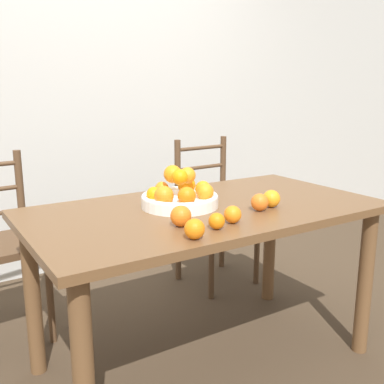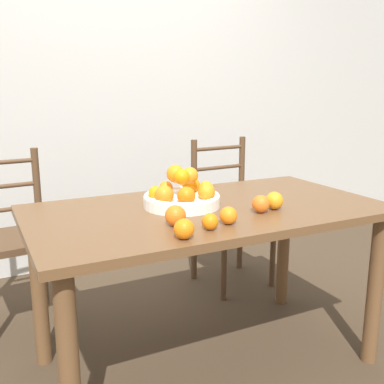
# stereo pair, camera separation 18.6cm
# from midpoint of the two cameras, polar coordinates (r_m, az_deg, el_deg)

# --- Properties ---
(ground_plane) EXTENTS (12.00, 12.00, 0.00)m
(ground_plane) POSITION_cam_midpoint_polar(r_m,az_deg,el_deg) (2.28, 4.40, -20.64)
(ground_plane) COLOR #423323
(wall_back) EXTENTS (8.00, 0.06, 2.60)m
(wall_back) POSITION_cam_midpoint_polar(r_m,az_deg,el_deg) (3.27, -9.04, 13.49)
(wall_back) COLOR beige
(wall_back) RESTS_ON ground_plane
(dining_table) EXTENTS (1.54, 0.83, 0.76)m
(dining_table) POSITION_cam_midpoint_polar(r_m,az_deg,el_deg) (2.00, 4.72, -4.94)
(dining_table) COLOR brown
(dining_table) RESTS_ON ground_plane
(fruit_bowl) EXTENTS (0.34, 0.34, 0.18)m
(fruit_bowl) POSITION_cam_midpoint_polar(r_m,az_deg,el_deg) (1.96, 1.48, -0.43)
(fruit_bowl) COLOR white
(fruit_bowl) RESTS_ON dining_table
(orange_loose_0) EXTENTS (0.08, 0.08, 0.08)m
(orange_loose_0) POSITION_cam_midpoint_polar(r_m,az_deg,el_deg) (1.68, 1.05, -3.07)
(orange_loose_0) COLOR orange
(orange_loose_0) RESTS_ON dining_table
(orange_loose_1) EXTENTS (0.07, 0.07, 0.07)m
(orange_loose_1) POSITION_cam_midpoint_polar(r_m,az_deg,el_deg) (1.72, 7.76, -3.02)
(orange_loose_1) COLOR orange
(orange_loose_1) RESTS_ON dining_table
(orange_loose_2) EXTENTS (0.08, 0.08, 0.08)m
(orange_loose_2) POSITION_cam_midpoint_polar(r_m,az_deg,el_deg) (1.97, 13.10, -1.11)
(orange_loose_2) COLOR orange
(orange_loose_2) RESTS_ON dining_table
(orange_loose_3) EXTENTS (0.07, 0.07, 0.07)m
(orange_loose_3) POSITION_cam_midpoint_polar(r_m,az_deg,el_deg) (1.54, 2.46, -4.75)
(orange_loose_3) COLOR orange
(orange_loose_3) RESTS_ON dining_table
(orange_loose_4) EXTENTS (0.07, 0.07, 0.07)m
(orange_loose_4) POSITION_cam_midpoint_polar(r_m,az_deg,el_deg) (1.90, 11.52, -1.53)
(orange_loose_4) COLOR orange
(orange_loose_4) RESTS_ON dining_table
(orange_loose_5) EXTENTS (0.06, 0.06, 0.06)m
(orange_loose_5) POSITION_cam_midpoint_polar(r_m,az_deg,el_deg) (1.65, 5.56, -3.82)
(orange_loose_5) COLOR orange
(orange_loose_5) RESTS_ON dining_table
(chair_left) EXTENTS (0.45, 0.43, 0.95)m
(chair_left) POSITION_cam_midpoint_polar(r_m,az_deg,el_deg) (2.51, -20.24, -6.07)
(chair_left) COLOR #513823
(chair_left) RESTS_ON ground_plane
(chair_right) EXTENTS (0.44, 0.43, 0.95)m
(chair_right) POSITION_cam_midpoint_polar(r_m,az_deg,el_deg) (2.95, 6.64, -2.56)
(chair_right) COLOR #513823
(chair_right) RESTS_ON ground_plane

